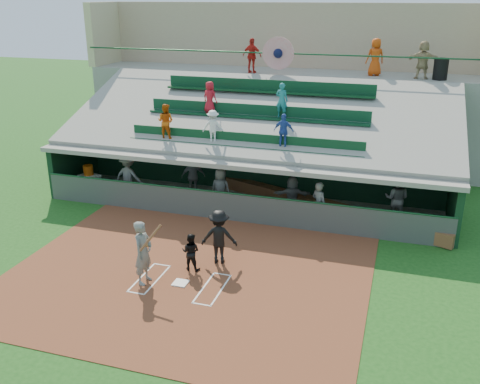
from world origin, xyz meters
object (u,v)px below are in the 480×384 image
(white_table, at_px, (90,183))
(trash_bin, at_px, (441,69))
(water_cooler, at_px, (88,170))
(catcher, at_px, (191,252))
(home_plate, at_px, (180,283))
(batter_at_plate, at_px, (143,252))

(white_table, height_order, trash_bin, trash_bin)
(water_cooler, distance_m, trash_bin, 16.17)
(trash_bin, bearing_deg, catcher, -121.69)
(home_plate, distance_m, batter_at_plate, 1.46)
(white_table, distance_m, trash_bin, 16.30)
(white_table, bearing_deg, catcher, -19.59)
(catcher, distance_m, white_table, 8.78)
(batter_at_plate, bearing_deg, water_cooler, 132.54)
(catcher, distance_m, water_cooler, 8.84)
(trash_bin, bearing_deg, home_plate, -119.69)
(home_plate, xyz_separation_m, catcher, (-0.03, 0.93, 0.59))
(water_cooler, bearing_deg, white_table, -37.00)
(home_plate, bearing_deg, trash_bin, 60.31)
(white_table, bearing_deg, trash_bin, 42.12)
(home_plate, relative_size, batter_at_plate, 0.22)
(batter_at_plate, bearing_deg, trash_bin, 57.33)
(white_table, bearing_deg, water_cooler, 160.82)
(batter_at_plate, distance_m, water_cooler, 8.86)
(home_plate, height_order, water_cooler, water_cooler)
(batter_at_plate, relative_size, white_table, 2.41)
(batter_at_plate, bearing_deg, white_table, 132.47)
(home_plate, relative_size, catcher, 0.35)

